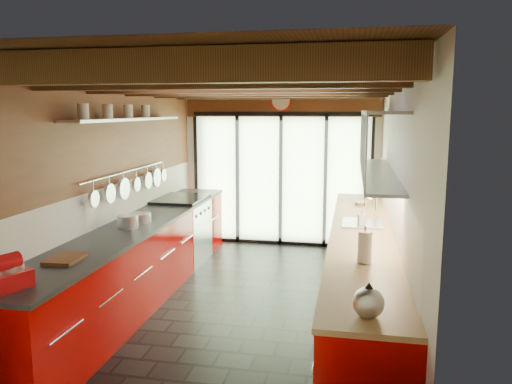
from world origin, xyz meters
TOP-DOWN VIEW (x-y plane):
  - ground at (0.00, 0.00)m, footprint 5.50×5.50m
  - room_shell at (0.00, 0.00)m, footprint 5.50×5.50m
  - ceiling_beams at (-0.00, 0.38)m, footprint 3.14×5.06m
  - glass_door at (0.00, 2.69)m, footprint 2.95×0.10m
  - left_counter at (-1.28, 0.00)m, footprint 0.68×5.00m
  - range_stove at (-1.28, 1.45)m, footprint 0.66×0.90m
  - right_counter at (1.27, 0.00)m, footprint 0.68×5.00m
  - sink_assembly at (1.29, 0.40)m, footprint 0.45×0.52m
  - upper_cabinets_right at (1.43, 0.30)m, footprint 0.34×3.00m
  - left_wall_fixtures at (-1.47, 0.29)m, footprint 0.28×2.60m
  - stand_mixer at (-1.27, -2.24)m, footprint 0.27×0.34m
  - pot_large at (-1.27, -0.30)m, footprint 0.28×0.28m
  - pot_small at (-1.27, 0.00)m, footprint 0.28×0.28m
  - cutting_board at (-1.27, -1.53)m, footprint 0.28×0.38m
  - kettle at (1.27, -2.25)m, footprint 0.24×0.27m
  - paper_towel at (1.27, -1.11)m, footprint 0.14×0.14m
  - soap_bottle at (1.27, 0.30)m, footprint 0.11×0.11m
  - bowl at (1.27, 1.60)m, footprint 0.25×0.25m

SIDE VIEW (x-z plane):
  - ground at x=0.00m, z-range 0.00..0.00m
  - right_counter at x=1.27m, z-range 0.00..0.92m
  - left_counter at x=-1.28m, z-range 0.00..0.92m
  - range_stove at x=-1.28m, z-range -0.01..0.96m
  - cutting_board at x=-1.27m, z-range 0.92..0.95m
  - bowl at x=1.27m, z-range 0.92..0.97m
  - sink_assembly at x=1.29m, z-range 0.75..1.17m
  - pot_small at x=-1.27m, z-range 0.92..1.02m
  - pot_large at x=-1.27m, z-range 0.92..1.06m
  - soap_bottle at x=1.27m, z-range 0.92..1.11m
  - kettle at x=1.27m, z-range 0.91..1.14m
  - stand_mixer at x=-1.27m, z-range 0.89..1.16m
  - paper_towel at x=1.27m, z-range 0.89..1.22m
  - room_shell at x=0.00m, z-range -1.10..4.40m
  - glass_door at x=0.00m, z-range 0.21..3.11m
  - left_wall_fixtures at x=-1.47m, z-range 1.31..2.26m
  - upper_cabinets_right at x=1.43m, z-range 0.35..3.35m
  - ceiling_beams at x=0.00m, z-range 0.01..4.91m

